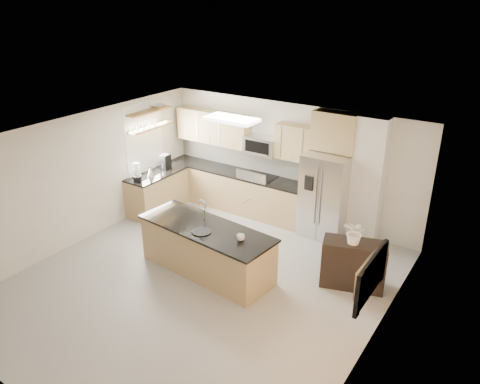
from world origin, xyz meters
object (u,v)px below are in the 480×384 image
Objects in this scene: refrigerator at (326,196)px; island at (207,249)px; blender at (137,173)px; flower_vase at (356,227)px; credenza at (353,264)px; television at (363,274)px; microwave at (261,145)px; kettle at (150,172)px; coffee_maker at (165,162)px; range at (258,195)px; platter at (202,232)px; bowl at (157,106)px; cup at (241,237)px.

refrigerator is 2.78m from island.
blender is 0.66× the size of flower_vase.
credenza is 1.69× the size of flower_vase.
blender is (-4.93, -0.15, 0.67)m from credenza.
television is (1.85, -3.07, 0.46)m from refrigerator.
kettle is (-2.03, -1.43, -0.60)m from microwave.
microwave is 0.71× the size of credenza.
coffee_maker is at bearing -169.77° from refrigerator.
refrigerator reaches higher than island.
range is 2.79m from platter.
bowl is at bearing 100.37° from blender.
island reaches higher than credenza.
kettle is at bearing 150.95° from platter.
microwave is at bearing 100.18° from platter.
coffee_maker is at bearing 150.85° from cup.
cup is at bearing -21.39° from kettle.
kettle is 0.37× the size of flower_vase.
refrigerator reaches higher than coffee_maker.
television is (2.28, -0.54, 0.40)m from cup.
flower_vase reaches higher than blender.
kettle is (-3.68, -1.26, 0.13)m from refrigerator.
range is 4.78m from television.
island is 2.60m from credenza.
microwave is at bearing 22.03° from coffee_maker.
blender is 4.93m from flower_vase.
refrigerator is at bearing 18.85° from kettle.
flower_vase reaches higher than range.
bowl is (-3.48, 1.88, 1.43)m from cup.
credenza is 3.15× the size of coffee_maker.
kettle is at bearing -161.15° from refrigerator.
coffee_maker is (-0.07, 0.58, 0.06)m from kettle.
kettle reaches higher than cup.
television is (5.61, -2.40, 0.27)m from coffee_maker.
coffee_maker is at bearing -157.97° from microwave.
coffee_maker is (-4.95, 0.79, 0.65)m from credenza.
cup reaches higher than platter.
blender reaches higher than credenza.
kettle is at bearing 158.61° from cup.
credenza is 2.55× the size of blender.
coffee_maker is at bearing 96.88° from kettle.
range is at bearing 48.36° from television.
platter is (0.05, -0.19, 0.46)m from island.
coffee_maker is (-3.75, -0.68, 0.19)m from refrigerator.
range is 3.03m from bowl.
refrigerator is 1.95m from credenza.
flower_vase is (1.62, 1.01, 0.22)m from cup.
island is at bearing -158.49° from flower_vase.
range is at bearing 17.24° from bowl.
television reaches higher than kettle.
flower_vase is (2.34, 1.14, 0.27)m from platter.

